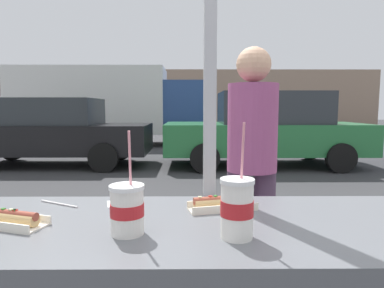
{
  "coord_description": "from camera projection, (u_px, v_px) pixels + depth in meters",
  "views": [
    {
      "loc": [
        -0.08,
        -1.3,
        1.38
      ],
      "look_at": [
        -0.06,
        2.02,
        1.02
      ],
      "focal_mm": 31.02,
      "sensor_mm": 36.0,
      "label": 1
    }
  ],
  "objects": [
    {
      "name": "hotdog_tray_near",
      "position": [
        10.0,
        219.0,
        1.02
      ],
      "size": [
        0.25,
        0.16,
        0.05
      ],
      "color": "silver",
      "rests_on": "window_counter"
    },
    {
      "name": "parked_car_green",
      "position": [
        266.0,
        129.0,
        7.93
      ],
      "size": [
        4.69,
        2.07,
        1.75
      ],
      "color": "#236B38",
      "rests_on": "ground"
    },
    {
      "name": "parked_car_black",
      "position": [
        51.0,
        131.0,
        7.9
      ],
      "size": [
        4.61,
        1.88,
        1.61
      ],
      "color": "black",
      "rests_on": "ground"
    },
    {
      "name": "hotdog_tray_far",
      "position": [
        222.0,
        203.0,
        1.19
      ],
      "size": [
        0.26,
        0.14,
        0.05
      ],
      "color": "beige",
      "rests_on": "window_counter"
    },
    {
      "name": "napkin_wrapper",
      "position": [
        124.0,
        203.0,
        1.26
      ],
      "size": [
        0.14,
        0.12,
        0.0
      ],
      "primitive_type": "cube",
      "rotation": [
        0.0,
        0.0,
        0.28
      ],
      "color": "white",
      "rests_on": "window_counter"
    },
    {
      "name": "soda_cup_right",
      "position": [
        237.0,
        207.0,
        0.92
      ],
      "size": [
        0.1,
        0.1,
        0.33
      ],
      "color": "white",
      "rests_on": "window_counter"
    },
    {
      "name": "soda_cup_left",
      "position": [
        127.0,
        209.0,
        0.95
      ],
      "size": [
        0.1,
        0.1,
        0.3
      ],
      "color": "silver",
      "rests_on": "window_counter"
    },
    {
      "name": "loose_straw",
      "position": [
        59.0,
        204.0,
        1.25
      ],
      "size": [
        0.17,
        0.09,
        0.01
      ],
      "primitive_type": "cylinder",
      "rotation": [
        0.0,
        1.57,
        -0.48
      ],
      "color": "white",
      "rests_on": "window_counter"
    },
    {
      "name": "sidewalk_strip",
      "position": [
        199.0,
        253.0,
        3.02
      ],
      "size": [
        16.0,
        2.8,
        0.13
      ],
      "primitive_type": "cube",
      "color": "#9E998E",
      "rests_on": "ground"
    },
    {
      "name": "building_facade_far",
      "position": [
        191.0,
        98.0,
        25.07
      ],
      "size": [
        28.0,
        1.2,
        4.2
      ],
      "primitive_type": "cube",
      "color": "gray",
      "rests_on": "ground"
    },
    {
      "name": "box_truck",
      "position": [
        111.0,
        103.0,
        12.46
      ],
      "size": [
        7.28,
        2.44,
        2.84
      ],
      "color": "silver",
      "rests_on": "ground"
    },
    {
      "name": "ground_plane",
      "position": [
        193.0,
        157.0,
        9.39
      ],
      "size": [
        60.0,
        60.0,
        0.0
      ],
      "primitive_type": "plane",
      "color": "#38383A"
    },
    {
      "name": "pedestrian",
      "position": [
        252.0,
        157.0,
        2.15
      ],
      "size": [
        0.32,
        0.32,
        1.63
      ],
      "color": "#453149",
      "rests_on": "sidewalk_strip"
    }
  ]
}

